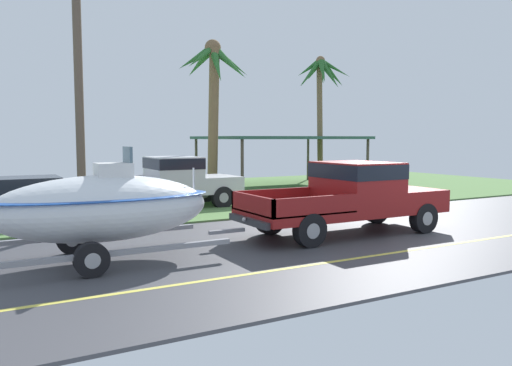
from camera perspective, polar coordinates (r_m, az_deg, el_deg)
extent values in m
cube|color=#424247|center=(14.38, 15.95, -5.39)|extent=(36.00, 8.00, 0.06)
cube|color=#567F42|center=(23.38, -3.48, -1.17)|extent=(36.00, 14.00, 0.11)
cube|color=#DBCC4C|center=(13.19, 21.53, -6.33)|extent=(34.20, 0.12, 0.01)
cube|color=maroon|center=(13.62, 9.90, -3.03)|extent=(5.64, 2.05, 0.22)
cube|color=maroon|center=(14.93, 15.98, -1.28)|extent=(1.58, 2.05, 0.38)
cube|color=maroon|center=(13.79, 11.22, -0.07)|extent=(1.69, 2.05, 1.16)
cube|color=black|center=(13.76, 11.24, 1.37)|extent=(1.71, 2.07, 0.38)
cube|color=#621111|center=(12.64, 4.13, -3.00)|extent=(2.37, 2.05, 0.04)
cube|color=maroon|center=(13.44, 1.84, -1.63)|extent=(2.37, 0.08, 0.45)
cube|color=maroon|center=(11.81, 6.76, -2.59)|extent=(2.37, 0.08, 0.45)
cube|color=maroon|center=(12.03, -0.43, -2.41)|extent=(0.08, 2.05, 0.45)
cube|color=#333338|center=(12.04, -0.84, -4.31)|extent=(0.12, 1.84, 0.16)
sphere|color=#B2B2B7|center=(11.98, -1.35, -4.11)|extent=(0.10, 0.10, 0.10)
cylinder|color=black|center=(15.60, 13.35, -2.93)|extent=(0.80, 0.28, 0.80)
cylinder|color=#9E9EA3|center=(15.60, 13.35, -2.93)|extent=(0.36, 0.29, 0.36)
cylinder|color=black|center=(14.32, 18.30, -3.75)|extent=(0.80, 0.28, 0.80)
cylinder|color=#9E9EA3|center=(14.32, 18.30, -3.75)|extent=(0.36, 0.29, 0.36)
cylinder|color=black|center=(13.40, 1.55, -4.09)|extent=(0.80, 0.28, 0.80)
cylinder|color=#9E9EA3|center=(13.40, 1.55, -4.09)|extent=(0.36, 0.29, 0.36)
cylinder|color=black|center=(11.89, 6.07, -5.29)|extent=(0.80, 0.28, 0.80)
cylinder|color=#9E9EA3|center=(11.89, 6.07, -5.29)|extent=(0.36, 0.29, 0.36)
cube|color=gray|center=(11.82, -3.29, -5.43)|extent=(0.90, 0.10, 0.08)
cube|color=gray|center=(11.89, -17.73, -5.60)|extent=(4.68, 0.12, 0.10)
cube|color=gray|center=(9.96, -15.40, -7.59)|extent=(4.68, 0.12, 0.10)
cylinder|color=black|center=(11.88, -20.00, -5.97)|extent=(0.64, 0.22, 0.64)
cylinder|color=#9E9EA3|center=(11.88, -20.00, -5.97)|extent=(0.29, 0.23, 0.29)
cylinder|color=black|center=(9.82, -17.98, -8.20)|extent=(0.64, 0.22, 0.64)
cylinder|color=#9E9EA3|center=(9.82, -17.98, -8.20)|extent=(0.29, 0.23, 0.29)
ellipsoid|color=silver|center=(10.80, -16.76, -2.73)|extent=(4.39, 1.90, 1.35)
ellipsoid|color=#1E4CA5|center=(10.77, -16.80, -1.48)|extent=(4.48, 1.94, 0.12)
cube|color=silver|center=(10.79, -15.70, 0.47)|extent=(0.70, 0.60, 0.65)
cube|color=slate|center=(10.83, -14.22, 3.04)|extent=(0.06, 0.56, 0.36)
cylinder|color=silver|center=(11.33, -7.02, 0.45)|extent=(0.04, 0.04, 0.50)
cube|color=silver|center=(18.40, -10.35, -0.95)|extent=(5.53, 1.94, 0.22)
cube|color=silver|center=(19.10, -4.71, 0.24)|extent=(1.55, 1.94, 0.38)
cube|color=silver|center=(18.47, -9.25, 1.19)|extent=(1.66, 1.94, 1.13)
cube|color=black|center=(18.45, -9.27, 2.22)|extent=(1.68, 1.96, 0.38)
cube|color=gray|center=(17.94, -15.22, -0.78)|extent=(2.32, 1.94, 0.04)
cube|color=silver|center=(18.82, -15.91, 0.10)|extent=(2.32, 0.08, 0.45)
cube|color=silver|center=(17.02, -14.48, -0.37)|extent=(2.32, 0.08, 0.45)
cube|color=silver|center=(17.69, -18.76, -0.28)|extent=(0.08, 1.94, 0.45)
cube|color=#333338|center=(17.71, -19.04, -1.57)|extent=(0.12, 1.75, 0.16)
sphere|color=#B2B2B7|center=(17.68, -19.43, -1.43)|extent=(0.10, 0.10, 0.10)
cylinder|color=black|center=(19.90, -5.92, -1.11)|extent=(0.80, 0.28, 0.80)
cylinder|color=#9E9EA3|center=(19.90, -5.92, -1.11)|extent=(0.36, 0.29, 0.36)
cylinder|color=black|center=(18.35, -3.81, -1.62)|extent=(0.80, 0.28, 0.80)
cylinder|color=#9E9EA3|center=(18.35, -3.81, -1.62)|extent=(0.36, 0.29, 0.36)
cylinder|color=black|center=(18.78, -16.17, -1.65)|extent=(0.80, 0.28, 0.80)
cylinder|color=#9E9EA3|center=(18.78, -16.17, -1.65)|extent=(0.36, 0.29, 0.36)
cylinder|color=black|center=(17.13, -14.87, -2.25)|extent=(0.80, 0.28, 0.80)
cylinder|color=#9E9EA3|center=(17.13, -14.87, -2.25)|extent=(0.36, 0.29, 0.36)
cube|color=#234C89|center=(16.58, -24.57, -2.32)|extent=(4.35, 1.76, 0.70)
cube|color=black|center=(16.51, -25.39, -0.29)|extent=(2.43, 1.62, 0.50)
cylinder|color=black|center=(17.56, -19.94, -2.44)|extent=(0.66, 0.22, 0.66)
cylinder|color=#9E9EA3|center=(17.56, -19.94, -2.44)|extent=(0.30, 0.23, 0.30)
cylinder|color=black|center=(16.01, -19.02, -3.11)|extent=(0.66, 0.22, 0.66)
cylinder|color=#9E9EA3|center=(16.01, -19.02, -3.11)|extent=(0.30, 0.23, 0.30)
cylinder|color=#4C4238|center=(30.44, 5.86, 2.61)|extent=(0.14, 0.14, 2.48)
cylinder|color=#4C4238|center=(26.32, 12.42, 2.13)|extent=(0.14, 0.14, 2.48)
cylinder|color=#4C4238|center=(26.98, -6.72, 2.29)|extent=(0.14, 0.14, 2.48)
cylinder|color=#4C4238|center=(22.23, -1.56, 1.73)|extent=(0.14, 0.14, 2.48)
cube|color=#2D5647|center=(26.25, 2.74, 5.10)|extent=(7.67, 5.74, 0.14)
cylinder|color=brown|center=(22.33, -4.81, 6.77)|extent=(0.44, 0.82, 6.42)
cone|color=#2D6B2D|center=(22.88, -2.89, 13.43)|extent=(1.82, 0.36, 1.33)
cone|color=#2D6B2D|center=(23.02, -4.61, 13.21)|extent=(0.98, 1.18, 1.42)
cone|color=#2D6B2D|center=(23.18, -6.26, 13.33)|extent=(0.95, 1.92, 1.41)
cone|color=#2D6B2D|center=(22.47, -6.77, 13.75)|extent=(1.71, 0.79, 1.26)
cone|color=#2D6B2D|center=(21.84, -6.20, 13.89)|extent=(1.80, 1.27, 1.29)
cone|color=#2D6B2D|center=(22.00, -4.43, 13.16)|extent=(0.62, 1.52, 1.81)
cone|color=#2D6B2D|center=(22.21, -3.05, 13.34)|extent=(1.46, 1.68, 1.67)
sphere|color=brown|center=(22.65, -4.87, 14.90)|extent=(0.70, 0.70, 0.70)
cylinder|color=brown|center=(28.88, 7.18, 6.77)|extent=(0.31, 0.54, 6.84)
cone|color=#286028|center=(29.44, 8.49, 12.08)|extent=(1.76, 0.63, 1.65)
cone|color=#286028|center=(29.72, 7.41, 12.21)|extent=(1.34, 1.36, 1.44)
cone|color=#286028|center=(29.77, 6.52, 12.45)|extent=(0.61, 1.74, 1.24)
cone|color=#286028|center=(29.34, 5.98, 12.69)|extent=(1.15, 1.42, 1.08)
cone|color=#286028|center=(29.02, 6.11, 12.14)|extent=(1.36, 0.95, 1.61)
cone|color=#286028|center=(28.54, 6.17, 12.15)|extent=(1.74, 0.60, 1.73)
cone|color=#286028|center=(28.28, 7.49, 12.36)|extent=(1.23, 1.86, 1.67)
cone|color=#286028|center=(28.53, 8.23, 12.03)|extent=(0.59, 1.81, 1.90)
cone|color=#286028|center=(29.03, 8.87, 12.57)|extent=(1.49, 1.42, 1.20)
sphere|color=brown|center=(29.18, 7.25, 13.49)|extent=(0.50, 0.50, 0.50)
cylinder|color=brown|center=(15.18, -19.24, 9.06)|extent=(0.24, 0.24, 7.32)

